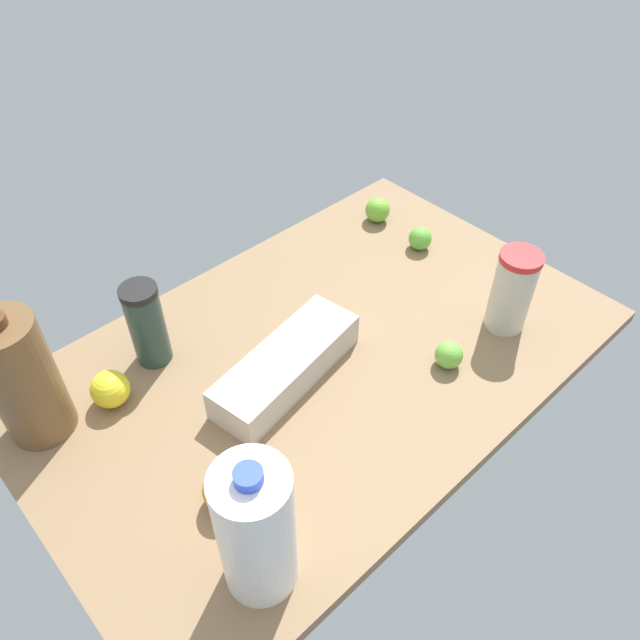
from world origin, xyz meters
TOP-DOWN VIEW (x-y plane):
  - countertop at (0.00, 0.00)cm, footprint 120.00×76.00cm
  - milk_jug at (37.31, 27.15)cm, footprint 11.15×11.15cm
  - egg_carton at (8.94, 0.46)cm, footprint 35.02×16.77cm
  - chocolate_milk_jug at (49.34, -21.67)cm, footprint 11.74×11.74cm
  - tumbler_cup at (-35.32, 20.17)cm, footprint 8.69×8.69cm
  - shaker_bottle at (25.10, -22.61)cm, footprint 7.30×7.30cm
  - orange_loose at (34.16, 13.88)cm, footprint 7.26×7.26cm
  - lime_near_front at (-17.11, 19.41)cm, footprint 5.66×5.66cm
  - lemon_by_jug at (37.13, -17.97)cm, footprint 7.31×7.31cm
  - lime_beside_bowl at (-42.52, -9.81)cm, footprint 5.65×5.65cm
  - lime_far_back at (-43.40, -24.98)cm, footprint 6.32×6.32cm

SIDE VIEW (x-z plane):
  - countertop at x=0.00cm, z-range 0.00..3.00cm
  - lime_beside_bowl at x=-42.52cm, z-range 3.00..8.65cm
  - lime_near_front at x=-17.11cm, z-range 3.00..8.66cm
  - lime_far_back at x=-43.40cm, z-range 3.00..9.32cm
  - egg_carton at x=8.94cm, z-range 3.00..10.20cm
  - orange_loose at x=34.16cm, z-range 3.00..10.26cm
  - lemon_by_jug at x=37.13cm, z-range 3.00..10.31cm
  - shaker_bottle at x=25.10cm, z-range 3.04..21.59cm
  - tumbler_cup at x=-35.32cm, z-range 3.04..21.76cm
  - chocolate_milk_jug at x=49.34cm, z-range 2.22..29.88cm
  - milk_jug at x=37.31cm, z-range 2.22..29.97cm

